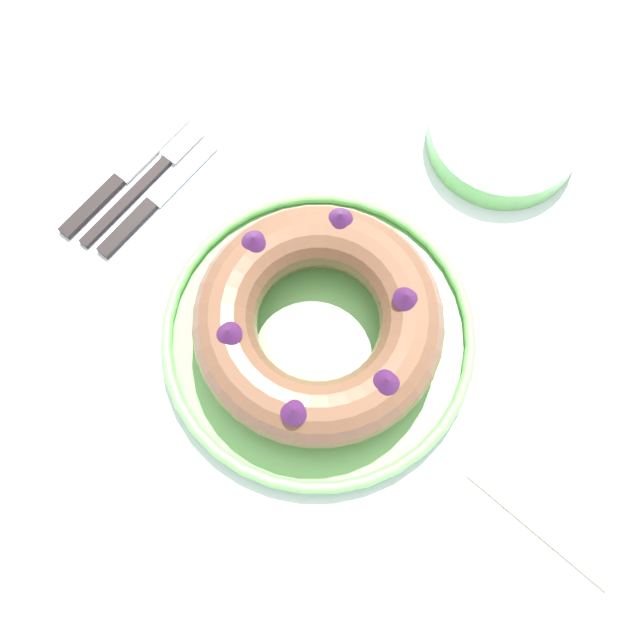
# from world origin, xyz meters

# --- Properties ---
(ground_plane) EXTENTS (8.00, 8.00, 0.00)m
(ground_plane) POSITION_xyz_m (0.00, 0.00, 0.00)
(ground_plane) COLOR gray
(dining_table) EXTENTS (1.34, 1.28, 0.74)m
(dining_table) POSITION_xyz_m (0.00, 0.00, 0.66)
(dining_table) COLOR silver
(dining_table) RESTS_ON ground_plane
(serving_dish) EXTENTS (0.33, 0.33, 0.02)m
(serving_dish) POSITION_xyz_m (0.01, 0.00, 0.75)
(serving_dish) COLOR #6BB760
(serving_dish) RESTS_ON dining_table
(bundt_cake) EXTENTS (0.25, 0.25, 0.08)m
(bundt_cake) POSITION_xyz_m (0.01, 0.00, 0.80)
(bundt_cake) COLOR brown
(bundt_cake) RESTS_ON serving_dish
(fork) EXTENTS (0.02, 0.19, 0.01)m
(fork) POSITION_xyz_m (-0.26, 0.03, 0.74)
(fork) COLOR black
(fork) RESTS_ON dining_table
(serving_knife) EXTENTS (0.02, 0.20, 0.01)m
(serving_knife) POSITION_xyz_m (-0.28, 0.00, 0.74)
(serving_knife) COLOR black
(serving_knife) RESTS_ON dining_table
(cake_knife) EXTENTS (0.02, 0.18, 0.01)m
(cake_knife) POSITION_xyz_m (-0.23, 0.00, 0.74)
(cake_knife) COLOR black
(cake_knife) RESTS_ON dining_table
(side_bowl) EXTENTS (0.17, 0.17, 0.04)m
(side_bowl) POSITION_xyz_m (0.03, 0.32, 0.76)
(side_bowl) COLOR #6BB760
(side_bowl) RESTS_ON dining_table
(napkin) EXTENTS (0.17, 0.12, 0.00)m
(napkin) POSITION_xyz_m (0.30, 0.04, 0.74)
(napkin) COLOR beige
(napkin) RESTS_ON dining_table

